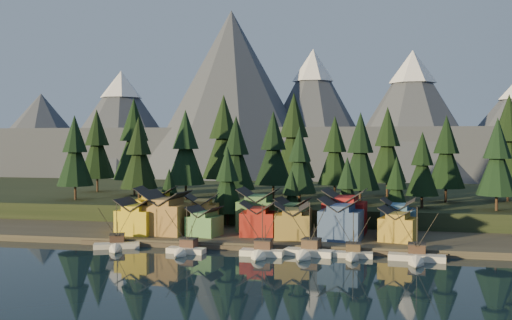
% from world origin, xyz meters
% --- Properties ---
extents(ground, '(500.00, 500.00, 0.00)m').
position_xyz_m(ground, '(0.00, 0.00, 0.00)').
color(ground, black).
rests_on(ground, ground).
extents(shore_strip, '(400.00, 50.00, 1.50)m').
position_xyz_m(shore_strip, '(0.00, 40.00, 0.75)').
color(shore_strip, '#393329').
rests_on(shore_strip, ground).
extents(hillside, '(420.00, 100.00, 6.00)m').
position_xyz_m(hillside, '(0.00, 90.00, 3.00)').
color(hillside, black).
rests_on(hillside, ground).
extents(dock, '(80.00, 4.00, 1.00)m').
position_xyz_m(dock, '(0.00, 16.50, 0.50)').
color(dock, '#4D4337').
rests_on(dock, ground).
extents(mountain_ridge, '(560.00, 190.00, 90.00)m').
position_xyz_m(mountain_ridge, '(-4.20, 213.59, 26.06)').
color(mountain_ridge, '#46495A').
rests_on(mountain_ridge, ground).
extents(boat_0, '(10.46, 10.84, 10.92)m').
position_xyz_m(boat_0, '(-29.72, 11.04, 2.00)').
color(boat_0, beige).
rests_on(boat_0, ground).
extents(boat_2, '(8.49, 9.12, 10.95)m').
position_xyz_m(boat_2, '(-13.49, 8.94, 2.22)').
color(boat_2, silver).
rests_on(boat_2, ground).
extents(boat_3, '(9.17, 9.96, 11.88)m').
position_xyz_m(boat_3, '(2.77, 9.26, 2.39)').
color(boat_3, white).
rests_on(boat_3, ground).
extents(boat_4, '(10.78, 11.38, 12.27)m').
position_xyz_m(boat_4, '(12.05, 11.26, 2.35)').
color(boat_4, silver).
rests_on(boat_4, ground).
extents(boat_5, '(8.18, 8.88, 10.21)m').
position_xyz_m(boat_5, '(21.25, 11.54, 2.01)').
color(boat_5, beige).
rests_on(boat_5, ground).
extents(boat_6, '(11.50, 12.35, 11.69)m').
position_xyz_m(boat_6, '(33.62, 10.39, 2.09)').
color(boat_6, beige).
rests_on(boat_6, ground).
extents(house_front_0, '(9.12, 8.70, 8.43)m').
position_xyz_m(house_front_0, '(-29.56, 22.21, 5.93)').
color(house_front_0, gold).
rests_on(house_front_0, shore_strip).
extents(house_front_1, '(10.70, 10.35, 10.19)m').
position_xyz_m(house_front_1, '(-23.02, 23.85, 6.86)').
color(house_front_1, olive).
rests_on(house_front_1, shore_strip).
extents(house_front_2, '(8.21, 8.26, 6.78)m').
position_xyz_m(house_front_2, '(-13.33, 23.20, 5.06)').
color(house_front_2, '#4A8347').
rests_on(house_front_2, shore_strip).
extents(house_front_3, '(8.15, 7.81, 7.93)m').
position_xyz_m(house_front_3, '(-1.01, 25.70, 5.67)').
color(house_front_3, maroon).
rests_on(house_front_3, shore_strip).
extents(house_front_4, '(8.90, 9.43, 8.01)m').
position_xyz_m(house_front_4, '(7.17, 23.74, 5.71)').
color(house_front_4, olive).
rests_on(house_front_4, shore_strip).
extents(house_front_5, '(10.20, 9.53, 9.43)m').
position_xyz_m(house_front_5, '(18.28, 23.83, 6.45)').
color(house_front_5, '#334978').
rests_on(house_front_5, shore_strip).
extents(house_front_6, '(9.08, 8.78, 7.54)m').
position_xyz_m(house_front_6, '(30.71, 24.67, 5.46)').
color(house_front_6, '#A7852B').
rests_on(house_front_6, shore_strip).
extents(house_back_0, '(10.64, 10.31, 10.39)m').
position_xyz_m(house_back_0, '(-28.66, 32.05, 6.95)').
color(house_back_0, gold).
rests_on(house_back_0, shore_strip).
extents(house_back_1, '(8.81, 8.89, 8.74)m').
position_xyz_m(house_back_1, '(-16.56, 32.11, 6.09)').
color(house_back_1, '#AE873D').
rests_on(house_back_1, shore_strip).
extents(house_back_2, '(9.99, 9.21, 10.37)m').
position_xyz_m(house_back_2, '(-2.37, 33.54, 6.94)').
color(house_back_2, '#41713D').
rests_on(house_back_2, shore_strip).
extents(house_back_3, '(8.97, 8.23, 8.13)m').
position_xyz_m(house_back_3, '(6.14, 33.72, 5.77)').
color(house_back_3, '#4F7841').
rests_on(house_back_3, shore_strip).
extents(house_back_4, '(10.63, 10.29, 10.60)m').
position_xyz_m(house_back_4, '(18.74, 32.36, 7.06)').
color(house_back_4, maroon).
rests_on(house_back_4, shore_strip).
extents(house_back_5, '(8.56, 8.65, 8.69)m').
position_xyz_m(house_back_5, '(31.15, 32.34, 6.06)').
color(house_back_5, '#396288').
rests_on(house_back_5, shore_strip).
extents(tree_hill_0, '(10.89, 10.89, 25.37)m').
position_xyz_m(tree_hill_0, '(-62.00, 52.00, 19.87)').
color(tree_hill_0, '#332319').
rests_on(tree_hill_0, hillside).
extents(tree_hill_1, '(13.46, 13.46, 31.37)m').
position_xyz_m(tree_hill_1, '(-50.00, 68.00, 23.15)').
color(tree_hill_1, '#332319').
rests_on(tree_hill_1, hillside).
extents(tree_hill_2, '(10.52, 10.52, 24.52)m').
position_xyz_m(tree_hill_2, '(-40.00, 48.00, 19.40)').
color(tree_hill_2, '#332319').
rests_on(tree_hill_2, hillside).
extents(tree_hill_3, '(11.61, 11.61, 27.04)m').
position_xyz_m(tree_hill_3, '(-30.00, 60.00, 20.78)').
color(tree_hill_3, '#332319').
rests_on(tree_hill_3, hillside).
extents(tree_hill_4, '(14.00, 14.00, 32.61)m').
position_xyz_m(tree_hill_4, '(-22.00, 75.00, 23.83)').
color(tree_hill_4, '#332319').
rests_on(tree_hill_4, hillside).
extents(tree_hill_5, '(10.57, 10.57, 24.63)m').
position_xyz_m(tree_hill_5, '(-12.00, 50.00, 19.46)').
color(tree_hill_5, '#332319').
rests_on(tree_hill_5, hillside).
extents(tree_hill_6, '(11.44, 11.44, 26.64)m').
position_xyz_m(tree_hill_6, '(-4.00, 65.00, 20.56)').
color(tree_hill_6, '#332319').
rests_on(tree_hill_6, hillside).
extents(tree_hill_7, '(9.25, 9.25, 21.56)m').
position_xyz_m(tree_hill_7, '(6.00, 48.00, 17.78)').
color(tree_hill_7, '#332319').
rests_on(tree_hill_7, hillside).
extents(tree_hill_8, '(10.88, 10.88, 25.34)m').
position_xyz_m(tree_hill_8, '(14.00, 72.00, 19.85)').
color(tree_hill_8, '#332319').
rests_on(tree_hill_8, hillside).
extents(tree_hill_9, '(10.99, 10.99, 25.60)m').
position_xyz_m(tree_hill_9, '(22.00, 55.00, 19.99)').
color(tree_hill_9, '#332319').
rests_on(tree_hill_9, hillside).
extents(tree_hill_10, '(12.18, 12.18, 28.38)m').
position_xyz_m(tree_hill_10, '(30.00, 80.00, 21.52)').
color(tree_hill_10, '#332319').
rests_on(tree_hill_10, hillside).
extents(tree_hill_11, '(8.64, 8.64, 20.12)m').
position_xyz_m(tree_hill_11, '(38.00, 50.00, 17.00)').
color(tree_hill_11, '#332319').
rests_on(tree_hill_11, hillside).
extents(tree_hill_12, '(10.74, 10.74, 25.02)m').
position_xyz_m(tree_hill_12, '(46.00, 66.00, 19.67)').
color(tree_hill_12, '#332319').
rests_on(tree_hill_12, hillside).
extents(tree_hill_13, '(10.11, 10.11, 23.56)m').
position_xyz_m(tree_hill_13, '(56.00, 48.00, 18.88)').
color(tree_hill_13, '#332319').
rests_on(tree_hill_13, hillside).
extents(tree_hill_14, '(13.40, 13.40, 31.22)m').
position_xyz_m(tree_hill_14, '(64.00, 72.00, 23.07)').
color(tree_hill_14, '#332319').
rests_on(tree_hill_14, hillside).
extents(tree_hill_15, '(14.32, 14.32, 33.37)m').
position_xyz_m(tree_hill_15, '(0.00, 82.00, 24.25)').
color(tree_hill_15, '#332319').
rests_on(tree_hill_15, hillside).
extents(tree_hill_16, '(12.24, 12.24, 28.52)m').
position_xyz_m(tree_hill_16, '(-68.00, 78.00, 21.59)').
color(tree_hill_16, '#332319').
rests_on(tree_hill_16, hillside).
extents(tree_shore_0, '(6.34, 6.34, 14.78)m').
position_xyz_m(tree_shore_0, '(-28.00, 40.00, 9.57)').
color(tree_shore_0, '#332319').
rests_on(tree_shore_0, shore_strip).
extents(tree_shore_1, '(8.93, 8.93, 20.80)m').
position_xyz_m(tree_shore_1, '(-12.00, 40.00, 12.87)').
color(tree_shore_1, '#332319').
rests_on(tree_shore_1, shore_strip).
extents(tree_shore_2, '(6.29, 6.29, 14.66)m').
position_xyz_m(tree_shore_2, '(5.00, 40.00, 9.50)').
color(tree_shore_2, '#332319').
rests_on(tree_shore_2, shore_strip).
extents(tree_shore_3, '(7.81, 7.81, 18.20)m').
position_xyz_m(tree_shore_3, '(19.00, 40.00, 11.44)').
color(tree_shore_3, '#332319').
rests_on(tree_shore_3, shore_strip).
extents(tree_shore_4, '(7.87, 7.87, 18.33)m').
position_xyz_m(tree_shore_4, '(31.00, 40.00, 11.51)').
color(tree_shore_4, '#332319').
rests_on(tree_shore_4, shore_strip).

